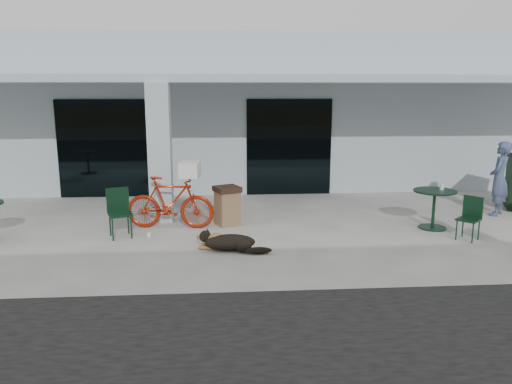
{
  "coord_description": "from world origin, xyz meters",
  "views": [
    {
      "loc": [
        -0.15,
        -8.99,
        3.0
      ],
      "look_at": [
        0.54,
        0.55,
        1.0
      ],
      "focal_mm": 35.0,
      "sensor_mm": 36.0,
      "label": 1
    }
  ],
  "objects": [
    {
      "name": "cafe_chair_near",
      "position": [
        -2.2,
        1.0,
        0.5
      ],
      "size": [
        0.59,
        0.62,
        1.01
      ],
      "primitive_type": null,
      "rotation": [
        0.0,
        0.0,
        0.34
      ],
      "color": "#11331E",
      "rests_on": "ground"
    },
    {
      "name": "cafe_chair_far_b",
      "position": [
        4.78,
        0.31,
        0.44
      ],
      "size": [
        0.59,
        0.58,
        0.87
      ],
      "primitive_type": null,
      "rotation": [
        0.0,
        0.0,
        -0.84
      ],
      "color": "#11331E",
      "rests_on": "ground"
    },
    {
      "name": "column",
      "position": [
        -1.5,
        2.3,
        1.56
      ],
      "size": [
        0.5,
        0.5,
        3.12
      ],
      "primitive_type": "cube",
      "color": "#ACB9C3",
      "rests_on": "ground"
    },
    {
      "name": "trash_receptacle",
      "position": [
        -0.01,
        1.8,
        0.44
      ],
      "size": [
        0.67,
        0.67,
        0.87
      ],
      "primitive_type": null,
      "rotation": [
        0.0,
        0.0,
        0.41
      ],
      "color": "brown",
      "rests_on": "ground"
    },
    {
      "name": "overhang",
      "position": [
        0.0,
        3.6,
        3.21
      ],
      "size": [
        22.0,
        2.8,
        0.18
      ],
      "primitive_type": "cube",
      "color": "#ACB9C3",
      "rests_on": "column"
    },
    {
      "name": "person",
      "position": [
        6.45,
        2.2,
        0.89
      ],
      "size": [
        0.75,
        0.77,
        1.78
      ],
      "primitive_type": "imported",
      "rotation": [
        0.0,
        0.0,
        4.0
      ],
      "color": "#424F6F",
      "rests_on": "ground"
    },
    {
      "name": "storefront_glass_right",
      "position": [
        1.8,
        4.98,
        1.35
      ],
      "size": [
        2.4,
        0.06,
        2.7
      ],
      "primitive_type": "cube",
      "color": "black",
      "rests_on": "ground"
    },
    {
      "name": "laundry_basket",
      "position": [
        -0.8,
        1.57,
        1.3
      ],
      "size": [
        0.46,
        0.58,
        0.32
      ],
      "primitive_type": "cube",
      "rotation": [
        0.0,
        0.0,
        1.45
      ],
      "color": "white",
      "rests_on": "bicycle"
    },
    {
      "name": "bicycle",
      "position": [
        -1.25,
        1.62,
        0.57
      ],
      "size": [
        1.95,
        0.75,
        1.14
      ],
      "primitive_type": "imported",
      "rotation": [
        0.0,
        0.0,
        1.45
      ],
      "color": "#9E230C",
      "rests_on": "ground"
    },
    {
      "name": "storefront_glass_left",
      "position": [
        -3.2,
        4.98,
        1.35
      ],
      "size": [
        2.8,
        0.06,
        2.7
      ],
      "primitive_type": "cube",
      "color": "black",
      "rests_on": "ground"
    },
    {
      "name": "cup_near_dog",
      "position": [
        -1.64,
        1.0,
        0.04
      ],
      "size": [
        0.08,
        0.08,
        0.09
      ],
      "primitive_type": "cylinder",
      "rotation": [
        0.0,
        0.0,
        0.06
      ],
      "color": "white",
      "rests_on": "ground"
    },
    {
      "name": "cafe_table_far",
      "position": [
        4.44,
        1.18,
        0.42
      ],
      "size": [
        1.11,
        1.11,
        0.85
      ],
      "primitive_type": null,
      "rotation": [
        0.0,
        0.0,
        -0.27
      ],
      "color": "#11331E",
      "rests_on": "ground"
    },
    {
      "name": "cup_on_table",
      "position": [
        4.61,
        1.24,
        0.91
      ],
      "size": [
        0.1,
        0.1,
        0.12
      ],
      "primitive_type": "cylinder",
      "rotation": [
        0.0,
        0.0,
        -0.27
      ],
      "color": "white",
      "rests_on": "cafe_table_far"
    },
    {
      "name": "building",
      "position": [
        0.0,
        8.5,
        2.25
      ],
      "size": [
        22.0,
        7.0,
        4.5
      ],
      "primitive_type": "cube",
      "color": "#ACB9C3",
      "rests_on": "ground"
    },
    {
      "name": "dog",
      "position": [
        0.01,
        -0.02,
        0.18
      ],
      "size": [
        1.15,
        0.69,
        0.36
      ],
      "primitive_type": null,
      "rotation": [
        0.0,
        0.0,
        -0.32
      ],
      "color": "black",
      "rests_on": "ground"
    },
    {
      "name": "ground",
      "position": [
        0.0,
        0.0,
        0.0
      ],
      "size": [
        80.0,
        80.0,
        0.0
      ],
      "primitive_type": "plane",
      "color": "beige",
      "rests_on": "ground"
    }
  ]
}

